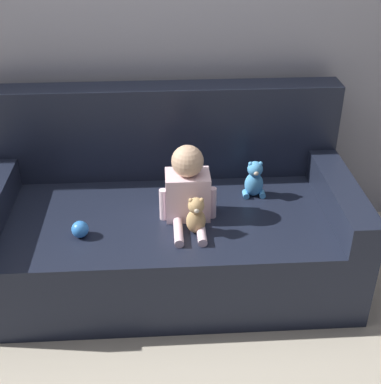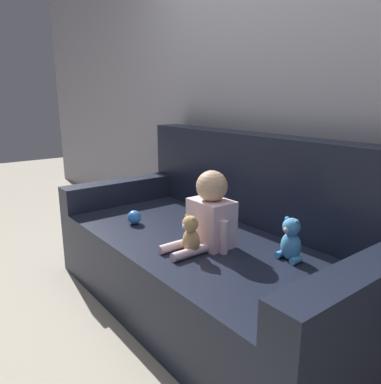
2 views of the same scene
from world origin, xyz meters
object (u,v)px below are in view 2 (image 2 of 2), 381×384
Objects in this scene: toy_ball at (134,217)px; plush_toy_side at (291,240)px; couch at (216,252)px; person_baby at (210,214)px; teddy_bear_brown at (191,235)px.

plush_toy_side is at bearing 20.14° from toy_ball.
toy_ball is (-0.44, -0.30, 0.16)m from couch.
person_baby reaches higher than toy_ball.
person_baby is 4.73× the size of toy_ball.
plush_toy_side reaches higher than toy_ball.
couch is 0.55m from toy_ball.
toy_ball is at bearing -164.61° from person_baby.
couch reaches higher than plush_toy_side.
plush_toy_side is at bearing 5.13° from couch.
teddy_bear_brown is at bearing -0.06° from toy_ball.
teddy_bear_brown is 0.58m from toy_ball.
couch is 9.31× the size of plush_toy_side.
toy_ball is (-0.54, -0.15, -0.13)m from person_baby.
couch is 23.36× the size of toy_ball.
person_baby is (0.11, -0.15, 0.29)m from couch.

